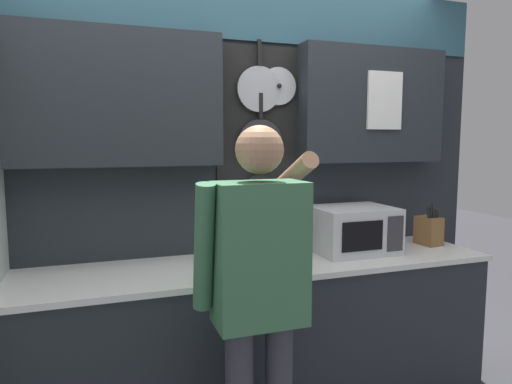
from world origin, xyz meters
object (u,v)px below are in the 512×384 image
(knife_block, at_px, (429,230))
(utensil_crock, at_px, (281,243))
(microwave, at_px, (353,229))
(person, at_px, (259,284))

(knife_block, distance_m, utensil_crock, 1.00)
(microwave, height_order, knife_block, microwave)
(knife_block, xyz_separation_m, person, (-1.33, -0.55, -0.04))
(microwave, distance_m, knife_block, 0.55)
(knife_block, bearing_deg, person, -157.55)
(microwave, xyz_separation_m, person, (-0.79, -0.55, -0.08))
(utensil_crock, relative_size, person, 0.20)
(knife_block, distance_m, person, 1.44)
(microwave, xyz_separation_m, knife_block, (0.55, 0.00, -0.04))
(microwave, bearing_deg, person, -144.98)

